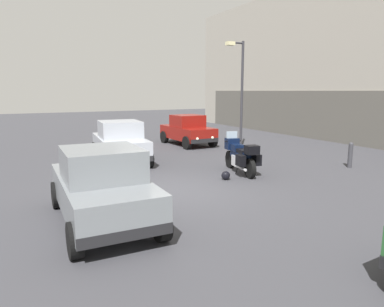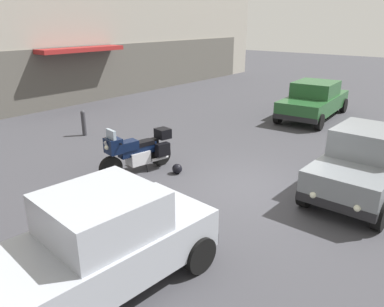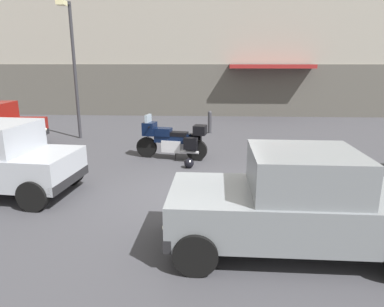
{
  "view_description": "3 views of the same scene",
  "coord_description": "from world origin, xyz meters",
  "px_view_note": "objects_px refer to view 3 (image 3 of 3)",
  "views": [
    {
      "loc": [
        8.65,
        -3.76,
        2.79
      ],
      "look_at": [
        -1.0,
        1.24,
        0.84
      ],
      "focal_mm": 32.72,
      "sensor_mm": 36.0,
      "label": 1
    },
    {
      "loc": [
        -7.58,
        -4.15,
        4.02
      ],
      "look_at": [
        -0.93,
        1.26,
        0.93
      ],
      "focal_mm": 34.71,
      "sensor_mm": 36.0,
      "label": 2
    },
    {
      "loc": [
        0.12,
        -7.26,
        2.93
      ],
      "look_at": [
        -0.32,
        1.16,
        0.69
      ],
      "focal_mm": 32.45,
      "sensor_mm": 36.0,
      "label": 3
    }
  ],
  "objects_px": {
    "car_wagon_end": "(294,202)",
    "helmet": "(189,163)",
    "motorcycle": "(172,139)",
    "bollard_curbside": "(210,121)",
    "streetlamp_curbside": "(72,59)"
  },
  "relations": [
    {
      "from": "helmet",
      "to": "car_wagon_end",
      "type": "height_order",
      "value": "car_wagon_end"
    },
    {
      "from": "helmet",
      "to": "streetlamp_curbside",
      "type": "height_order",
      "value": "streetlamp_curbside"
    },
    {
      "from": "bollard_curbside",
      "to": "car_wagon_end",
      "type": "bearing_deg",
      "value": -81.94
    },
    {
      "from": "streetlamp_curbside",
      "to": "motorcycle",
      "type": "bearing_deg",
      "value": -34.1
    },
    {
      "from": "bollard_curbside",
      "to": "streetlamp_curbside",
      "type": "bearing_deg",
      "value": -164.55
    },
    {
      "from": "streetlamp_curbside",
      "to": "car_wagon_end",
      "type": "bearing_deg",
      "value": -51.04
    },
    {
      "from": "helmet",
      "to": "car_wagon_end",
      "type": "xyz_separation_m",
      "value": [
        1.9,
        -4.33,
        0.67
      ]
    },
    {
      "from": "motorcycle",
      "to": "bollard_curbside",
      "type": "xyz_separation_m",
      "value": [
        1.14,
        4.11,
        -0.12
      ]
    },
    {
      "from": "motorcycle",
      "to": "car_wagon_end",
      "type": "distance_m",
      "value": 5.83
    },
    {
      "from": "helmet",
      "to": "bollard_curbside",
      "type": "bearing_deg",
      "value": 83.53
    },
    {
      "from": "car_wagon_end",
      "to": "bollard_curbside",
      "type": "relative_size",
      "value": 4.13
    },
    {
      "from": "motorcycle",
      "to": "car_wagon_end",
      "type": "height_order",
      "value": "car_wagon_end"
    },
    {
      "from": "motorcycle",
      "to": "bollard_curbside",
      "type": "bearing_deg",
      "value": -94.81
    },
    {
      "from": "helmet",
      "to": "streetlamp_curbside",
      "type": "bearing_deg",
      "value": 141.33
    },
    {
      "from": "car_wagon_end",
      "to": "helmet",
      "type": "bearing_deg",
      "value": -65.32
    }
  ]
}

